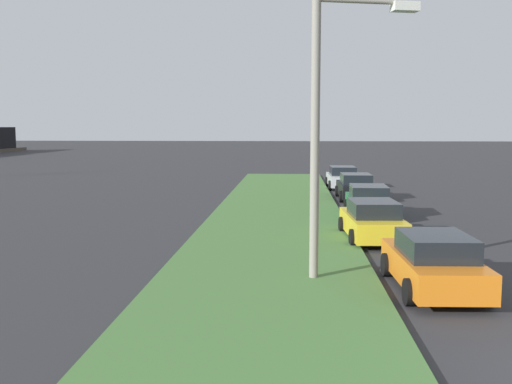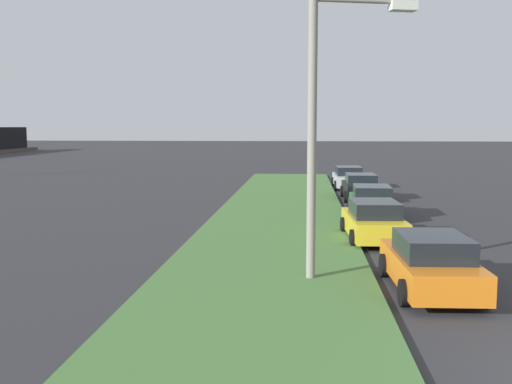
% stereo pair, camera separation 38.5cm
% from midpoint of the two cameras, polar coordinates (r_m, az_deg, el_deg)
% --- Properties ---
extents(grass_median, '(60.00, 6.00, 0.12)m').
position_cam_midpoint_polar(grass_median, '(19.90, 0.90, -5.46)').
color(grass_median, '#477238').
rests_on(grass_median, ground).
extents(parked_car_orange, '(4.36, 2.14, 1.47)m').
position_cam_midpoint_polar(parked_car_orange, '(15.61, 16.08, -6.56)').
color(parked_car_orange, orange).
rests_on(parked_car_orange, ground).
extents(parked_car_yellow, '(4.39, 2.20, 1.47)m').
position_cam_midpoint_polar(parked_car_yellow, '(21.84, 10.67, -2.75)').
color(parked_car_yellow, gold).
rests_on(parked_car_yellow, ground).
extents(parked_car_green, '(4.35, 2.12, 1.47)m').
position_cam_midpoint_polar(parked_car_green, '(27.28, 10.37, -0.93)').
color(parked_car_green, '#1E6B38').
rests_on(parked_car_green, ground).
extents(parked_car_black, '(4.32, 2.05, 1.47)m').
position_cam_midpoint_polar(parked_car_black, '(33.72, 9.25, 0.49)').
color(parked_car_black, black).
rests_on(parked_car_black, ground).
extents(parked_car_silver, '(4.34, 2.09, 1.47)m').
position_cam_midpoint_polar(parked_car_silver, '(39.65, 8.05, 1.39)').
color(parked_car_silver, '#B2B5BA').
rests_on(parked_car_silver, ground).
extents(streetlight, '(0.94, 2.83, 7.50)m').
position_cam_midpoint_polar(streetlight, '(15.62, 6.29, 7.23)').
color(streetlight, gray).
rests_on(streetlight, ground).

